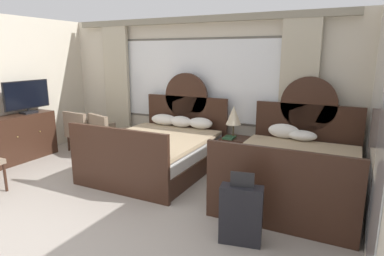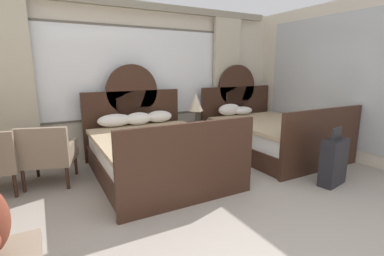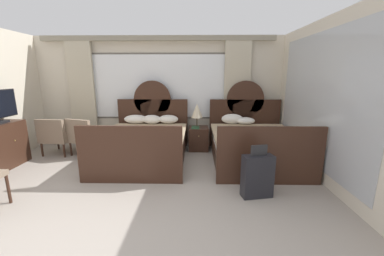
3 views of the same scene
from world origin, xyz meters
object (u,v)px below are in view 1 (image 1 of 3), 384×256
Objects in this scene: table_lamp_on_nightstand at (234,116)px; armchair_by_window_left at (107,133)px; nightstand_between_beds at (235,153)px; suitcase_on_floor at (241,214)px; book_on_nightstand at (229,138)px; bed_near_window at (159,150)px; tv_flatscreen at (27,97)px; armchair_by_window_centre at (83,130)px; dresser_minibar at (10,140)px; bed_near_mirror at (294,171)px.

armchair_by_window_left is at bearing -171.15° from table_lamp_on_nightstand.
nightstand_between_beds is 0.69× the size of suitcase_on_floor.
book_on_nightstand is 2.50m from armchair_by_window_left.
table_lamp_on_nightstand reaches higher than armchair_by_window_left.
bed_near_window reaches higher than armchair_by_window_left.
tv_flatscreen reaches higher than nightstand_between_beds.
tv_flatscreen is 1.13× the size of armchair_by_window_centre.
table_lamp_on_nightstand reaches higher than dresser_minibar.
bed_near_mirror is at bearing 79.31° from suitcase_on_floor.
bed_near_window is at bearing 179.70° from bed_near_mirror.
bed_near_mirror is at bearing -4.13° from armchair_by_window_centre.
bed_near_mirror is 2.62× the size of armchair_by_window_centre.
suitcase_on_floor is (4.66, -0.63, -0.11)m from dresser_minibar.
dresser_minibar is (-3.74, -1.51, -0.13)m from book_on_nightstand.
suitcase_on_floor is (0.89, -2.23, -0.62)m from table_lamp_on_nightstand.
dresser_minibar is at bearing -157.96° from book_on_nightstand.
armchair_by_window_centre is at bearing -172.83° from nightstand_between_beds.
tv_flatscreen is (-4.92, -0.46, 0.84)m from bed_near_mirror.
book_on_nightstand is (-0.04, -0.09, -0.38)m from table_lamp_on_nightstand.
dresser_minibar is (-3.77, -1.60, -0.51)m from table_lamp_on_nightstand.
nightstand_between_beds is 0.98× the size of table_lamp_on_nightstand.
suitcase_on_floor is at bearing -69.27° from nightstand_between_beds.
book_on_nightstand is at bearing 7.02° from armchair_by_window_left.
bed_near_window is at bearing 10.11° from tv_flatscreen.
armchair_by_window_centre is 4.44m from suitcase_on_floor.
dresser_minibar is 4.71m from suitcase_on_floor.
bed_near_mirror is at bearing 10.22° from dresser_minibar.
table_lamp_on_nightstand reaches higher than armchair_by_window_centre.
bed_near_mirror is 4.34m from armchair_by_window_centre.
suitcase_on_floor reaches higher than book_on_nightstand.
armchair_by_window_centre reaches higher than book_on_nightstand.
armchair_by_window_left is (-2.48, -0.30, -0.12)m from book_on_nightstand.
nightstand_between_beds is (-1.14, 0.71, -0.08)m from bed_near_mirror.
bed_near_window reaches higher than dresser_minibar.
dresser_minibar is 2.06× the size of armchair_by_window_centre.
book_on_nightstand is 2.35m from suitcase_on_floor.
dresser_minibar is 1.83× the size of tv_flatscreen.
tv_flatscreen is at bearing -163.77° from book_on_nightstand.
armchair_by_window_left is at bearing 167.87° from bed_near_window.
bed_near_mirror reaches higher than armchair_by_window_left.
bed_near_window is 1.27× the size of dresser_minibar.
bed_near_mirror is 3.90× the size of table_lamp_on_nightstand.
armchair_by_window_left is 0.64m from armchair_by_window_centre.
bed_near_mirror reaches higher than suitcase_on_floor.
tv_flatscreen reaches higher than suitcase_on_floor.
bed_near_window is at bearing -150.22° from book_on_nightstand.
book_on_nightstand is 0.27× the size of tv_flatscreen.
bed_near_window is at bearing -8.33° from armchair_by_window_centre.
tv_flatscreen is 1.13× the size of armchair_by_window_left.
table_lamp_on_nightstand is at bearing 22.97° from dresser_minibar.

